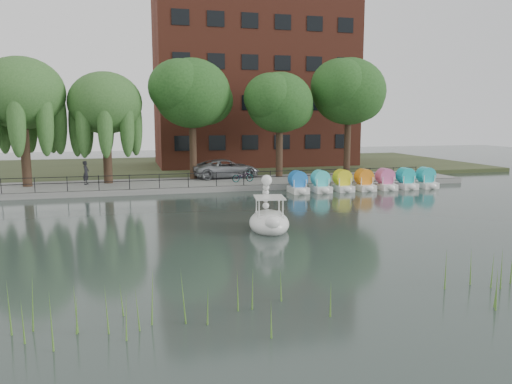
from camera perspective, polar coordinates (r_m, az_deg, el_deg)
name	(u,v)px	position (r m, az deg, el deg)	size (l,w,h in m)	color
ground_plane	(267,233)	(22.99, 1.32, -4.69)	(120.00, 120.00, 0.00)	#41514C
promenade	(210,184)	(38.35, -5.26, 0.93)	(40.00, 6.00, 0.40)	gray
kerb	(217,189)	(35.47, -4.48, 0.32)	(40.00, 0.25, 0.40)	gray
land_strip	(188,167)	(52.13, -7.79, 2.89)	(60.00, 22.00, 0.36)	#47512D
railing	(216,176)	(35.55, -4.56, 1.87)	(32.00, 0.05, 1.00)	black
apartment_building	(253,77)	(53.29, -0.31, 12.97)	(20.00, 10.07, 18.00)	#4C1E16
willow_left	(21,94)	(38.65, -25.23, 10.14)	(5.88, 5.88, 9.01)	#473323
willow_mid	(105,103)	(38.55, -16.87, 9.66)	(5.32, 5.32, 8.15)	#473323
broadleaf_center	(192,94)	(39.89, -7.33, 11.07)	(6.00, 6.00, 9.25)	#473323
broadleaf_right	(280,103)	(40.88, 2.72, 10.12)	(5.40, 5.40, 8.32)	#473323
broadleaf_far	(349,92)	(44.20, 10.56, 11.18)	(6.30, 6.30, 9.71)	#473323
minivan	(226,167)	(40.32, -3.45, 2.85)	(6.21, 2.85, 1.73)	gray
bicycle	(243,175)	(37.77, -1.52, 1.92)	(1.72, 0.60, 1.00)	gray
pedestrian	(86,171)	(38.25, -18.87, 2.28)	(0.71, 0.48, 1.98)	black
swan_boat	(269,218)	(23.53, 1.49, -3.02)	(2.29, 3.21, 2.51)	white
pedal_boat_row	(364,182)	(37.12, 12.26, 1.15)	(11.35, 1.70, 1.40)	white
reed_bank	(426,282)	(15.26, 18.87, -9.75)	(24.00, 2.40, 1.20)	#669938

